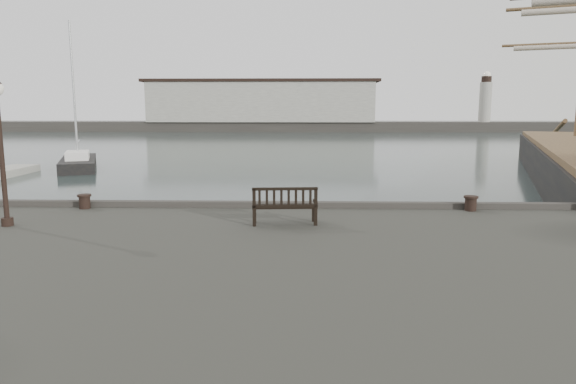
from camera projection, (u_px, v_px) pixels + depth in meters
The scene contains 6 objects.
ground at pixel (280, 255), 16.26m from camera, with size 400.00×400.00×0.00m, color black.
breakwater at pixel (278, 111), 106.49m from camera, with size 140.00×9.50×12.20m.
bench at pixel (285, 212), 13.51m from camera, with size 1.74×0.72×0.98m.
bollard_left at pixel (85, 201), 15.65m from camera, with size 0.41×0.41×0.44m, color black.
bollard_right at pixel (471, 203), 15.32m from camera, with size 0.42×0.42×0.44m, color black.
yacht_d at pixel (79, 165), 40.05m from camera, with size 5.69×9.52×11.68m.
Camera 1 is at (0.71, -15.72, 4.56)m, focal length 32.00 mm.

